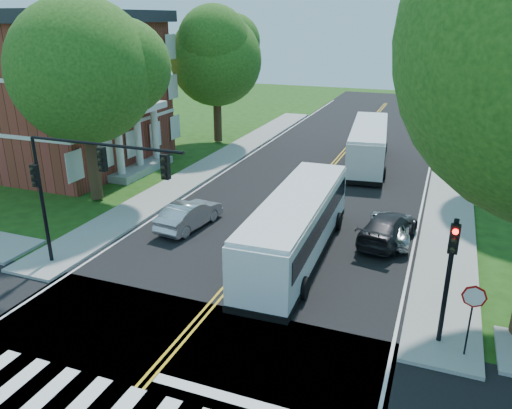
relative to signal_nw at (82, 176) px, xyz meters
The scene contains 18 objects.
road 13.69m from the signal_nw, 63.16° to the left, with size 14.00×96.00×0.01m, color black.
center_line 17.20m from the signal_nw, 69.39° to the left, with size 0.36×70.00×0.01m, color gold.
edge_line_w 16.20m from the signal_nw, 93.47° to the left, with size 0.12×70.00×0.01m, color silver.
edge_line_e 20.54m from the signal_nw, 50.90° to the left, with size 0.12×70.00×0.01m, color silver.
stop_bar 11.40m from the signal_nw, 27.30° to the right, with size 6.60×0.40×0.01m, color silver.
sidewalk_nw 19.22m from the signal_nw, 97.50° to the left, with size 2.60×40.00×0.15m, color gray.
sidewalk_ne 23.75m from the signal_nw, 52.69° to the left, with size 2.60×40.00×0.15m, color gray.
tree_west_near 9.96m from the signal_nw, 126.70° to the left, with size 8.00×8.00×11.40m.
tree_west_far 24.27m from the signal_nw, 102.31° to the left, with size 7.60×7.60×10.67m.
brick_building 21.08m from the signal_nw, 139.86° to the left, with size 20.00×13.00×10.80m.
signal_nw is the anchor object (origin of this frame).
signal_ne 14.13m from the signal_nw, ahead, with size 0.30×0.46×4.40m.
stop_sign 15.05m from the signal_nw, ahead, with size 0.76×0.08×2.53m.
bus_lead 9.39m from the signal_nw, 31.22° to the left, with size 3.02×11.47×2.95m.
bus_follow 22.93m from the signal_nw, 68.88° to the left, with size 3.78×11.61×2.95m.
hatchback 7.11m from the signal_nw, 75.81° to the left, with size 1.49×4.28×1.41m, color #AFB1B7.
suv 14.56m from the signal_nw, 35.94° to the left, with size 2.05×4.44×1.23m, color #ABADB2.
dark_sedan 14.30m from the signal_nw, 34.66° to the left, with size 1.97×4.84×1.40m, color black.
Camera 1 is at (7.52, -8.88, 10.35)m, focal length 35.00 mm.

